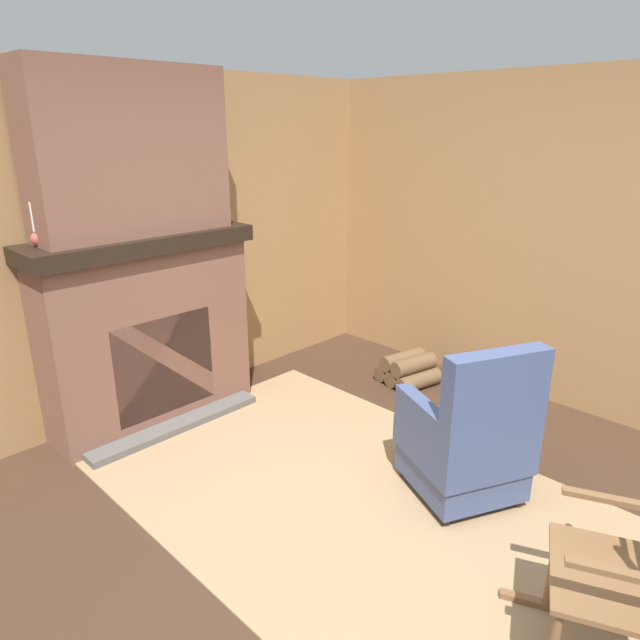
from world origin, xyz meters
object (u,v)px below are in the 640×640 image
(firewood_stack, at_px, (408,370))
(armchair, at_px, (468,442))
(storage_case, at_px, (203,215))
(decorative_plate_on_mantel, at_px, (121,212))
(oil_lamp_vase, at_px, (38,231))
(rocking_chair, at_px, (625,588))

(firewood_stack, bearing_deg, armchair, -41.52)
(armchair, xyz_separation_m, storage_case, (-2.20, -0.22, 1.08))
(armchair, relative_size, storage_case, 4.40)
(decorative_plate_on_mantel, bearing_deg, oil_lamp_vase, -87.91)
(firewood_stack, relative_size, storage_case, 2.16)
(firewood_stack, bearing_deg, storage_case, -129.08)
(rocking_chair, distance_m, storage_case, 3.40)
(storage_case, bearing_deg, armchair, 5.76)
(rocking_chair, bearing_deg, storage_case, -30.30)
(oil_lamp_vase, bearing_deg, decorative_plate_on_mantel, 92.09)
(firewood_stack, xyz_separation_m, decorative_plate_on_mantel, (-1.04, -1.89, 1.41))
(oil_lamp_vase, bearing_deg, storage_case, 89.99)
(firewood_stack, xyz_separation_m, storage_case, (-1.02, -1.26, 1.33))
(rocking_chair, height_order, firewood_stack, rocking_chair)
(oil_lamp_vase, height_order, decorative_plate_on_mantel, decorative_plate_on_mantel)
(rocking_chair, xyz_separation_m, storage_case, (-3.22, 0.35, 1.04))
(firewood_stack, height_order, storage_case, storage_case)
(armchair, bearing_deg, decorative_plate_on_mantel, 46.31)
(armchair, distance_m, oil_lamp_vase, 2.83)
(decorative_plate_on_mantel, bearing_deg, armchair, 20.91)
(rocking_chair, bearing_deg, decorative_plate_on_mantel, -19.24)
(rocking_chair, xyz_separation_m, firewood_stack, (-2.20, 1.61, -0.29))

